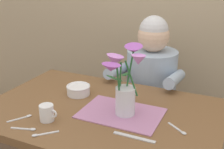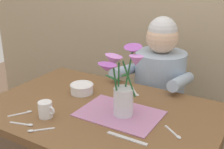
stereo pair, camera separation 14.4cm
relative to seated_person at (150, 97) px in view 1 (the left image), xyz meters
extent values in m
cube|color=brown|center=(-0.08, -0.62, 0.16)|extent=(1.20, 0.80, 0.04)
cylinder|color=brown|center=(-0.62, -0.28, -0.21)|extent=(0.06, 0.06, 0.70)
cylinder|color=#4C4C56|center=(0.00, 0.00, -0.36)|extent=(0.30, 0.30, 0.40)
cylinder|color=#99ADC6|center=(0.00, 0.00, 0.09)|extent=(0.34, 0.34, 0.50)
sphere|color=#DBB293|center=(0.00, 0.00, 0.44)|extent=(0.21, 0.21, 0.21)
sphere|color=silver|center=(0.00, 0.00, 0.48)|extent=(0.19, 0.19, 0.19)
cylinder|color=#99ADC6|center=(-0.19, -0.14, 0.22)|extent=(0.07, 0.33, 0.12)
cylinder|color=#99ADC6|center=(0.19, -0.14, 0.22)|extent=(0.07, 0.33, 0.12)
cube|color=#B275A3|center=(0.04, -0.62, 0.18)|extent=(0.40, 0.28, 0.00)
cylinder|color=silver|center=(0.06, -0.62, 0.25)|extent=(0.10, 0.10, 0.14)
cylinder|color=#23602D|center=(0.09, -0.61, 0.37)|extent=(0.06, 0.04, 0.18)
cone|color=#CC7FDB|center=(0.11, -0.61, 0.47)|extent=(0.09, 0.09, 0.05)
sphere|color=#E5D14C|center=(0.11, -0.61, 0.47)|extent=(0.02, 0.02, 0.02)
cylinder|color=#23602D|center=(0.06, -0.58, 0.39)|extent=(0.03, 0.04, 0.21)
cone|color=#A351B7|center=(0.07, -0.55, 0.50)|extent=(0.10, 0.11, 0.05)
sphere|color=#E5D14C|center=(0.07, -0.55, 0.50)|extent=(0.02, 0.02, 0.02)
cylinder|color=#23602D|center=(0.03, -0.62, 0.37)|extent=(0.03, 0.04, 0.17)
cone|color=#CC7FDB|center=(0.00, -0.62, 0.45)|extent=(0.12, 0.12, 0.06)
sphere|color=#E5D14C|center=(0.00, -0.62, 0.46)|extent=(0.02, 0.02, 0.02)
cylinder|color=#23602D|center=(0.04, -0.67, 0.36)|extent=(0.01, 0.05, 0.17)
cone|color=#A351B7|center=(0.03, -0.72, 0.45)|extent=(0.12, 0.12, 0.04)
sphere|color=#E5D14C|center=(0.03, -0.72, 0.45)|extent=(0.02, 0.02, 0.02)
ellipsoid|color=#23602D|center=(0.00, -0.62, 0.36)|extent=(0.09, 0.04, 0.04)
ellipsoid|color=#23602D|center=(0.04, -0.56, 0.37)|extent=(0.07, 0.10, 0.04)
cylinder|color=white|center=(-0.28, -0.50, 0.20)|extent=(0.13, 0.13, 0.05)
torus|color=white|center=(-0.28, -0.50, 0.23)|extent=(0.14, 0.14, 0.01)
cube|color=silver|center=(0.17, -0.79, 0.18)|extent=(0.19, 0.02, 0.00)
cylinder|color=silver|center=(-0.26, -0.82, 0.22)|extent=(0.07, 0.07, 0.08)
torus|color=silver|center=(-0.22, -0.82, 0.22)|extent=(0.04, 0.01, 0.04)
cube|color=silver|center=(0.31, -0.64, 0.18)|extent=(0.09, 0.07, 0.00)
ellipsoid|color=silver|center=(0.36, -0.67, 0.18)|extent=(0.03, 0.03, 0.01)
cube|color=silver|center=(-0.39, -0.88, 0.18)|extent=(0.06, 0.09, 0.00)
ellipsoid|color=silver|center=(-0.36, -0.83, 0.18)|extent=(0.03, 0.03, 0.01)
cube|color=silver|center=(-0.18, -0.92, 0.18)|extent=(0.08, 0.08, 0.00)
ellipsoid|color=silver|center=(-0.22, -0.96, 0.18)|extent=(0.03, 0.03, 0.01)
cube|color=silver|center=(-0.32, -0.94, 0.18)|extent=(0.10, 0.04, 0.00)
ellipsoid|color=silver|center=(-0.26, -0.92, 0.18)|extent=(0.03, 0.03, 0.01)
cube|color=silver|center=(-0.02, -0.33, 0.18)|extent=(0.08, 0.08, 0.00)
ellipsoid|color=silver|center=(0.01, -0.37, 0.18)|extent=(0.03, 0.03, 0.01)
camera|label=1|loc=(0.53, -1.79, 0.86)|focal=46.22mm
camera|label=2|loc=(0.66, -1.73, 0.86)|focal=46.22mm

